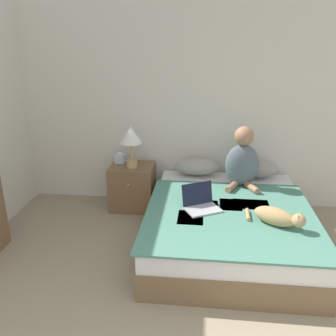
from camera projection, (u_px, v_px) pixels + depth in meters
name	position (u px, v px, depth m)	size (l,w,h in m)	color
wall_back	(216.00, 107.00, 4.39)	(5.88, 0.05, 2.55)	beige
bed	(228.00, 225.00, 3.72)	(1.65, 2.00, 0.46)	brown
pillow_near	(197.00, 166.00, 4.43)	(0.56, 0.28, 0.21)	gray
pillow_far	(256.00, 169.00, 4.36)	(0.56, 0.28, 0.21)	gray
person_sitting	(242.00, 161.00, 4.03)	(0.38, 0.38, 0.70)	slate
cat_tabby	(278.00, 217.00, 3.21)	(0.49, 0.42, 0.18)	tan
laptop_open	(201.00, 204.00, 3.54)	(0.42, 0.40, 0.24)	#B7B7BC
nightstand	(133.00, 187.00, 4.55)	(0.54, 0.48, 0.57)	brown
table_lamp	(131.00, 138.00, 4.27)	(0.27, 0.27, 0.52)	tan
tissue_box	(120.00, 158.00, 4.55)	(0.12, 0.12, 0.14)	silver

